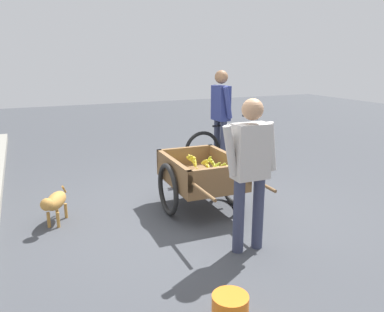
{
  "coord_description": "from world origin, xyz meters",
  "views": [
    {
      "loc": [
        -3.89,
        1.64,
        1.88
      ],
      "look_at": [
        0.1,
        -0.13,
        0.75
      ],
      "focal_mm": 36.06,
      "sensor_mm": 36.0,
      "label": 1
    }
  ],
  "objects": [
    {
      "name": "fruit_cart",
      "position": [
        0.25,
        -0.31,
        0.44
      ],
      "size": [
        1.67,
        0.95,
        0.73
      ],
      "color": "brown",
      "rests_on": "ground"
    },
    {
      "name": "plastic_bucket",
      "position": [
        -1.81,
        0.42,
        0.12
      ],
      "size": [
        0.27,
        0.27,
        0.24
      ],
      "primitive_type": "cylinder",
      "color": "orange",
      "rests_on": "ground"
    },
    {
      "name": "ground_plane",
      "position": [
        0.0,
        0.0,
        0.0
      ],
      "size": [
        24.0,
        24.0,
        0.0
      ],
      "primitive_type": "plane",
      "color": "#3D3F44"
    },
    {
      "name": "vendor_person",
      "position": [
        -0.89,
        -0.29,
        0.9
      ],
      "size": [
        0.21,
        0.59,
        1.51
      ],
      "color": "#333851",
      "rests_on": "ground"
    },
    {
      "name": "bicycle",
      "position": [
        1.89,
        -1.6,
        0.35
      ],
      "size": [
        0.46,
        1.66,
        0.85
      ],
      "color": "black",
      "rests_on": "ground"
    },
    {
      "name": "dog",
      "position": [
        0.52,
        1.4,
        0.27
      ],
      "size": [
        0.62,
        0.36,
        0.4
      ],
      "color": "#AD7A38",
      "rests_on": "ground"
    },
    {
      "name": "cyclist_person",
      "position": [
        1.88,
        -1.45,
        1.0
      ],
      "size": [
        0.52,
        0.22,
        1.66
      ],
      "color": "#333851",
      "rests_on": "ground"
    }
  ]
}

